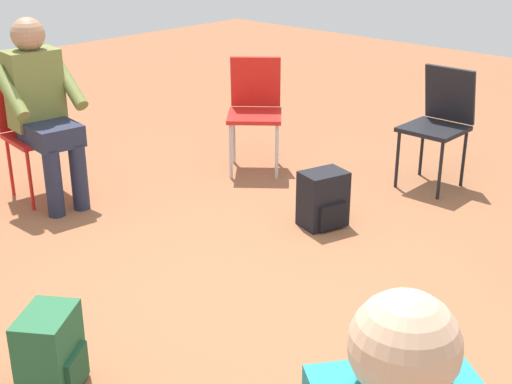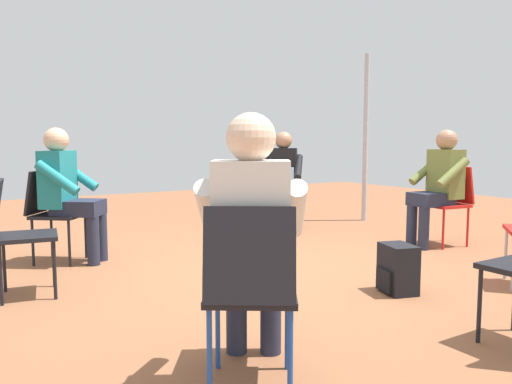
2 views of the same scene
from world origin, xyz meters
The scene contains 7 objects.
ground_plane centered at (0.00, 0.00, 0.00)m, with size 14.00×14.00×0.00m, color brown.
chair_east centered at (2.17, 0.25, 0.50)m, with size 0.44×0.40×0.85m.
chair_north centered at (0.11, 2.19, 0.50)m, with size 0.45×0.48×0.85m.
chair_northeast centered at (1.53, 1.45, 0.50)m, with size 0.59×0.58×0.85m.
person_in_olive centered at (0.08, 2.02, 0.69)m, with size 0.54×0.55×1.24m.
backpack_near_laptop_user centered at (1.04, 0.40, 0.16)m, with size 0.33×0.30×0.36m.
backpack_by_empty_chair centered at (-1.05, 0.21, 0.16)m, with size 0.34×0.32×0.36m.
Camera 1 is at (-2.29, -2.12, 1.91)m, focal length 50.00 mm.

